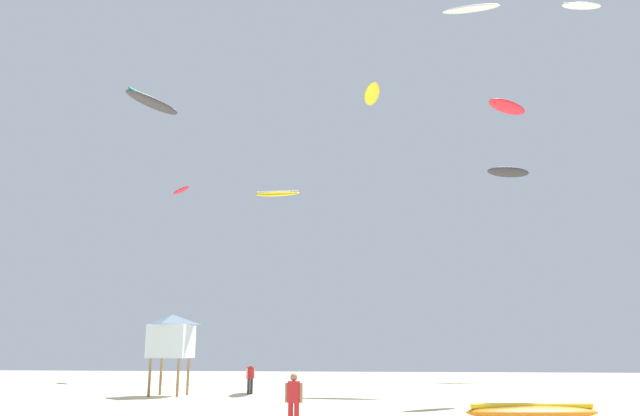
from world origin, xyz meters
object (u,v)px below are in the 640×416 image
kite_aloft_2 (471,9)px  kite_aloft_5 (508,172)px  person_foreground (294,397)px  kite_aloft_3 (153,103)px  kite_aloft_6 (372,94)px  kite_aloft_7 (582,6)px  lifeguard_tower (171,336)px  kite_aloft_1 (181,190)px  kite_aloft_0 (277,194)px  kite_aloft_4 (507,107)px  kite_grounded_near (532,412)px  person_midground (250,376)px

kite_aloft_2 → kite_aloft_5: (4.17, 12.32, -9.59)m
person_foreground → kite_aloft_3: size_ratio=0.36×
kite_aloft_6 → kite_aloft_7: (11.70, -11.20, -0.52)m
lifeguard_tower → kite_aloft_2: kite_aloft_2 is taller
kite_aloft_1 → kite_aloft_6: (17.40, -8.28, 4.54)m
kite_aloft_0 → kite_aloft_4: size_ratio=1.40×
lifeguard_tower → kite_aloft_7: (22.14, -0.74, 17.23)m
kite_aloft_4 → kite_aloft_6: (-7.66, 10.04, 5.63)m
kite_grounded_near → kite_aloft_7: (5.91, 8.74, 20.03)m
kite_aloft_1 → kite_aloft_5: 29.80m
kite_aloft_4 → kite_aloft_7: kite_aloft_7 is taller
kite_grounded_near → kite_aloft_4: (1.87, 9.90, 14.91)m
person_midground → kite_grounded_near: person_midground is taller
kite_aloft_4 → kite_aloft_5: 24.09m
kite_grounded_near → kite_aloft_3: bearing=148.6°
person_midground → kite_aloft_1: kite_aloft_1 is taller
person_midground → kite_aloft_0: bearing=143.7°
kite_grounded_near → kite_aloft_4: bearing=79.3°
person_midground → kite_grounded_near: (12.39, -11.42, -0.70)m
kite_aloft_0 → kite_aloft_6: size_ratio=0.94×
kite_aloft_7 → person_midground: bearing=171.7°
kite_aloft_5 → kite_aloft_6: bearing=-131.4°
person_midground → kite_aloft_5: (18.47, 21.98, 17.41)m
person_foreground → kite_aloft_3: 25.64m
kite_aloft_0 → kite_aloft_5: 21.53m
kite_aloft_0 → kite_aloft_1: (-8.96, 1.26, 0.94)m
person_foreground → kite_aloft_7: bearing=140.5°
kite_grounded_near → kite_aloft_1: bearing=129.4°
kite_grounded_near → kite_aloft_1: kite_aloft_1 is taller
kite_grounded_near → kite_aloft_2: size_ratio=1.03×
kite_aloft_0 → kite_aloft_5: (20.32, 6.45, 3.05)m
person_midground → kite_aloft_4: kite_aloft_4 is taller
kite_grounded_near → kite_aloft_3: kite_aloft_3 is taller
kite_aloft_2 → kite_aloft_4: bearing=-90.2°
kite_aloft_3 → kite_aloft_5: kite_aloft_5 is taller
kite_aloft_1 → kite_aloft_5: size_ratio=0.68×
person_foreground → kite_aloft_3: kite_aloft_3 is taller
kite_aloft_1 → kite_aloft_7: bearing=-33.8°
kite_grounded_near → kite_aloft_5: (6.08, 33.40, 18.11)m
person_foreground → kite_aloft_7: kite_aloft_7 is taller
kite_aloft_6 → kite_aloft_3: bearing=-148.3°
kite_aloft_5 → kite_aloft_4: bearing=-100.2°
kite_grounded_near → kite_aloft_6: bearing=106.2°
kite_aloft_0 → kite_aloft_1: size_ratio=1.32×
person_foreground → kite_aloft_7: size_ratio=0.72×
kite_grounded_near → kite_aloft_2: 34.86m
person_foreground → kite_aloft_7: (13.25, 12.83, 19.35)m
kite_aloft_5 → kite_aloft_6: 18.11m
person_foreground → lifeguard_tower: lifeguard_tower is taller
lifeguard_tower → kite_aloft_1: 23.95m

